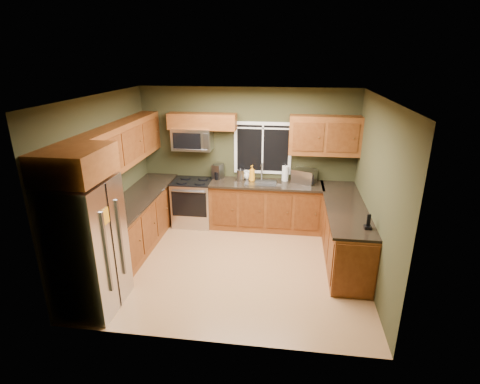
% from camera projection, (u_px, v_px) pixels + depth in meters
% --- Properties ---
extents(floor, '(4.20, 4.20, 0.00)m').
position_uv_depth(floor, '(234.00, 264.00, 6.19)').
color(floor, '#A17147').
rests_on(floor, ground).
extents(ceiling, '(4.20, 4.20, 0.00)m').
position_uv_depth(ceiling, '(233.00, 97.00, 5.26)').
color(ceiling, white).
rests_on(ceiling, back_wall).
extents(back_wall, '(4.20, 0.00, 4.20)m').
position_uv_depth(back_wall, '(247.00, 157.00, 7.40)').
color(back_wall, '#33331D').
rests_on(back_wall, ground).
extents(front_wall, '(4.20, 0.00, 4.20)m').
position_uv_depth(front_wall, '(209.00, 242.00, 4.05)').
color(front_wall, '#33331D').
rests_on(front_wall, ground).
extents(left_wall, '(0.00, 3.60, 3.60)m').
position_uv_depth(left_wall, '(104.00, 182.00, 5.99)').
color(left_wall, '#33331D').
rests_on(left_wall, ground).
extents(right_wall, '(0.00, 3.60, 3.60)m').
position_uv_depth(right_wall, '(376.00, 194.00, 5.46)').
color(right_wall, '#33331D').
rests_on(right_wall, ground).
extents(window, '(1.12, 0.03, 1.02)m').
position_uv_depth(window, '(263.00, 148.00, 7.27)').
color(window, white).
rests_on(window, back_wall).
extents(base_cabinets_left, '(0.60, 2.65, 0.90)m').
position_uv_depth(base_cabinets_left, '(139.00, 221.00, 6.70)').
color(base_cabinets_left, brown).
rests_on(base_cabinets_left, ground).
extents(countertop_left, '(0.65, 2.65, 0.04)m').
position_uv_depth(countertop_left, '(138.00, 197.00, 6.54)').
color(countertop_left, black).
rests_on(countertop_left, base_cabinets_left).
extents(base_cabinets_back, '(2.17, 0.60, 0.90)m').
position_uv_depth(base_cabinets_back, '(266.00, 206.00, 7.38)').
color(base_cabinets_back, brown).
rests_on(base_cabinets_back, ground).
extents(countertop_back, '(2.17, 0.65, 0.04)m').
position_uv_depth(countertop_back, '(267.00, 184.00, 7.19)').
color(countertop_back, black).
rests_on(countertop_back, base_cabinets_back).
extents(base_cabinets_peninsula, '(0.60, 2.52, 0.90)m').
position_uv_depth(base_cabinets_peninsula, '(344.00, 232.00, 6.31)').
color(base_cabinets_peninsula, brown).
rests_on(base_cabinets_peninsula, ground).
extents(countertop_peninsula, '(0.65, 2.50, 0.04)m').
position_uv_depth(countertop_peninsula, '(345.00, 206.00, 6.16)').
color(countertop_peninsula, black).
rests_on(countertop_peninsula, base_cabinets_peninsula).
extents(upper_cabinets_left, '(0.33, 2.65, 0.72)m').
position_uv_depth(upper_cabinets_left, '(123.00, 144.00, 6.23)').
color(upper_cabinets_left, brown).
rests_on(upper_cabinets_left, left_wall).
extents(upper_cabinets_back_left, '(1.30, 0.33, 0.30)m').
position_uv_depth(upper_cabinets_back_left, '(202.00, 121.00, 7.10)').
color(upper_cabinets_back_left, brown).
rests_on(upper_cabinets_back_left, back_wall).
extents(upper_cabinets_back_right, '(1.30, 0.33, 0.72)m').
position_uv_depth(upper_cabinets_back_right, '(325.00, 136.00, 6.88)').
color(upper_cabinets_back_right, brown).
rests_on(upper_cabinets_back_right, back_wall).
extents(upper_cabinet_over_fridge, '(0.72, 0.90, 0.38)m').
position_uv_depth(upper_cabinet_over_fridge, '(74.00, 163.00, 4.50)').
color(upper_cabinet_over_fridge, brown).
rests_on(upper_cabinet_over_fridge, left_wall).
extents(refrigerator, '(0.74, 0.90, 1.80)m').
position_uv_depth(refrigerator, '(88.00, 247.00, 4.89)').
color(refrigerator, '#B7B7BC').
rests_on(refrigerator, ground).
extents(range, '(0.76, 0.69, 0.94)m').
position_uv_depth(range, '(193.00, 202.00, 7.53)').
color(range, '#B7B7BC').
rests_on(range, ground).
extents(microwave, '(0.76, 0.41, 0.42)m').
position_uv_depth(microwave, '(192.00, 139.00, 7.22)').
color(microwave, '#B7B7BC').
rests_on(microwave, back_wall).
extents(sink, '(0.60, 0.42, 0.36)m').
position_uv_depth(sink, '(261.00, 182.00, 7.21)').
color(sink, slate).
rests_on(sink, countertop_back).
extents(toaster_oven, '(0.51, 0.47, 0.26)m').
position_uv_depth(toaster_oven, '(304.00, 176.00, 7.18)').
color(toaster_oven, '#B7B7BC').
rests_on(toaster_oven, countertop_back).
extents(coffee_maker, '(0.23, 0.27, 0.29)m').
position_uv_depth(coffee_maker, '(218.00, 172.00, 7.41)').
color(coffee_maker, slate).
rests_on(coffee_maker, countertop_back).
extents(kettle, '(0.19, 0.19, 0.26)m').
position_uv_depth(kettle, '(241.00, 175.00, 7.30)').
color(kettle, '#B7B7BC').
rests_on(kettle, countertop_back).
extents(paper_towel_roll, '(0.13, 0.13, 0.33)m').
position_uv_depth(paper_towel_roll, '(285.00, 173.00, 7.28)').
color(paper_towel_roll, white).
rests_on(paper_towel_roll, countertop_back).
extents(soap_bottle_a, '(0.16, 0.16, 0.32)m').
position_uv_depth(soap_bottle_a, '(252.00, 173.00, 7.25)').
color(soap_bottle_a, orange).
rests_on(soap_bottle_a, countertop_back).
extents(soap_bottle_c, '(0.18, 0.18, 0.18)m').
position_uv_depth(soap_bottle_c, '(247.00, 175.00, 7.40)').
color(soap_bottle_c, white).
rests_on(soap_bottle_c, countertop_back).
extents(cordless_phone, '(0.10, 0.10, 0.22)m').
position_uv_depth(cordless_phone, '(368.00, 224.00, 5.28)').
color(cordless_phone, black).
rests_on(cordless_phone, countertop_peninsula).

